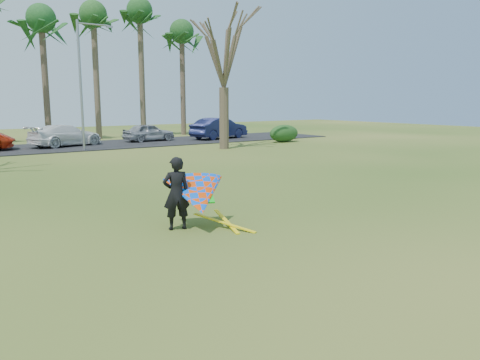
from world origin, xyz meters
TOP-DOWN VIEW (x-y plane):
  - ground at (0.00, 0.00)m, footprint 100.00×100.00m
  - parking_strip at (0.00, 25.00)m, footprint 46.00×7.00m
  - palm_6 at (2.00, 31.00)m, footprint 4.84×4.84m
  - palm_7 at (6.00, 31.00)m, footprint 4.84×4.84m
  - palm_8 at (10.00, 31.00)m, footprint 4.84×4.84m
  - palm_9 at (14.00, 31.00)m, footprint 4.84×4.84m
  - bare_tree_right at (10.00, 18.00)m, footprint 6.27×6.27m
  - streetlight at (2.16, 22.00)m, footprint 2.28×0.18m
  - hedge_near at (16.54, 19.60)m, footprint 2.64×1.20m
  - hedge_far at (18.22, 21.53)m, footprint 2.08×0.98m
  - car_3 at (1.78, 25.29)m, footprint 5.47×3.59m
  - car_4 at (8.13, 25.76)m, footprint 4.09×1.93m
  - car_5 at (13.86, 24.64)m, footprint 5.43×2.97m
  - kite_flyer at (-1.35, 2.01)m, footprint 2.13×2.39m

SIDE VIEW (x-z plane):
  - ground at x=0.00m, z-range 0.00..0.00m
  - parking_strip at x=0.00m, z-range 0.00..0.06m
  - hedge_far at x=18.22m, z-range 0.00..1.16m
  - hedge_near at x=16.54m, z-range 0.00..1.32m
  - car_4 at x=8.13m, z-range 0.06..1.41m
  - car_3 at x=1.78m, z-range 0.06..1.53m
  - kite_flyer at x=-1.35m, z-range -0.15..1.86m
  - car_5 at x=13.86m, z-range 0.06..1.76m
  - streetlight at x=2.16m, z-range 0.46..8.46m
  - bare_tree_right at x=10.00m, z-range 1.96..11.17m
  - palm_6 at x=2.00m, z-range 3.75..14.59m
  - palm_9 at x=14.00m, z-range 3.75..14.59m
  - palm_7 at x=6.00m, z-range 4.08..15.62m
  - palm_8 at x=10.00m, z-range 4.40..16.64m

